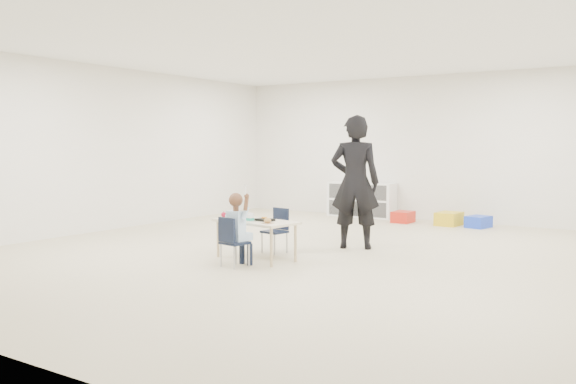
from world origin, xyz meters
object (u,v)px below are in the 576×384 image
Objects in this scene: cubby_shelf at (361,200)px; adult at (355,182)px; table at (256,239)px; chair_near at (235,242)px; child at (235,227)px.

cubby_shelf is 0.75× the size of adult.
adult is (0.68, 1.44, 0.68)m from table.
cubby_shelf reaches higher than chair_near.
table is 0.84× the size of cubby_shelf.
adult is at bearing 74.66° from table.
adult is (0.62, 1.96, 0.46)m from child.
adult reaches higher than table.
cubby_shelf is at bearing -87.47° from adult.
cubby_shelf reaches higher than table.
cubby_shelf is 3.88m from adult.
child reaches higher than chair_near.
chair_near is 0.32× the size of adult.
chair_near is (0.06, -0.51, 0.05)m from table.
table is at bearing 106.86° from child.
adult is at bearing 82.39° from chair_near.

